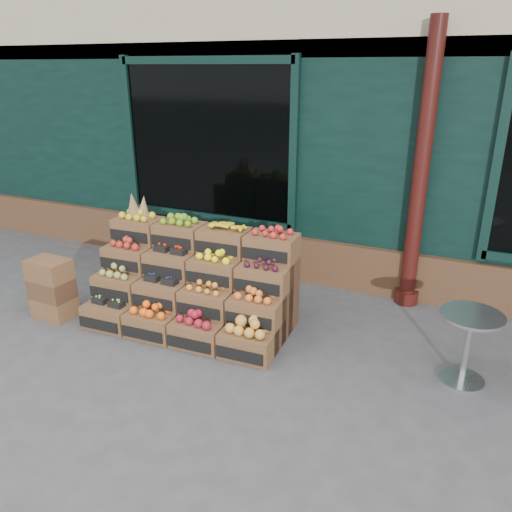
% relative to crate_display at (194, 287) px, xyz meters
% --- Properties ---
extents(ground, '(60.00, 60.00, 0.00)m').
position_rel_crate_display_xyz_m(ground, '(0.89, -0.55, -0.42)').
color(ground, '#434346').
rests_on(ground, ground).
extents(shop_facade, '(12.00, 6.24, 4.80)m').
position_rel_crate_display_xyz_m(shop_facade, '(0.89, 4.56, 1.97)').
color(shop_facade, black).
rests_on(shop_facade, ground).
extents(crate_display, '(2.23, 1.18, 1.37)m').
position_rel_crate_display_xyz_m(crate_display, '(0.00, 0.00, 0.00)').
color(crate_display, brown).
rests_on(crate_display, ground).
extents(spare_crates, '(0.47, 0.34, 0.69)m').
position_rel_crate_display_xyz_m(spare_crates, '(-1.54, -0.56, -0.08)').
color(spare_crates, brown).
rests_on(spare_crates, ground).
extents(bistro_table, '(0.55, 0.55, 0.69)m').
position_rel_crate_display_xyz_m(bistro_table, '(2.82, 0.03, 0.01)').
color(bistro_table, silver).
rests_on(bistro_table, ground).
extents(shopkeeper, '(0.82, 0.59, 2.11)m').
position_rel_crate_display_xyz_m(shopkeeper, '(-0.83, 2.28, 0.63)').
color(shopkeeper, '#185422').
rests_on(shopkeeper, ground).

